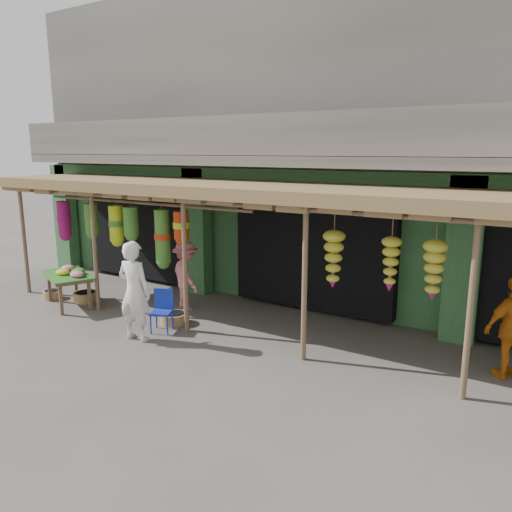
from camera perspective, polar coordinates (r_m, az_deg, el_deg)
The scene contains 10 objects.
ground at distance 9.13m, azimuth 0.28°, elevation -9.94°, with size 80.00×80.00×0.00m, color #514C47.
building at distance 12.86m, azimuth 12.10°, elevation 11.57°, with size 16.40×6.80×7.00m.
awning at distance 9.26m, azimuth 2.24°, elevation 6.83°, with size 14.00×2.70×2.79m.
flower_table at distance 11.80m, azimuth -20.60°, elevation -2.13°, with size 1.64×1.35×0.85m.
blue_chair at distance 9.79m, azimuth -10.64°, elevation -5.84°, with size 0.51×0.51×0.80m.
basket_left at distance 12.15m, azimuth -18.90°, elevation -4.42°, with size 0.53×0.53×0.22m, color #916742.
basket_mid at distance 10.22m, azimuth -9.36°, elevation -7.04°, with size 0.55×0.55×0.21m, color olive.
basket_right at distance 12.66m, azimuth -22.25°, elevation -4.10°, with size 0.42×0.42×0.19m, color #A2774B.
person_front at distance 9.28m, azimuth -13.72°, elevation -3.91°, with size 0.67×0.44×1.84m, color white.
person_shopper at distance 10.89m, azimuth -8.03°, elevation -2.22°, with size 0.98×0.56×1.51m, color pink.
Camera 1 is at (4.48, -7.18, 3.42)m, focal length 35.00 mm.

